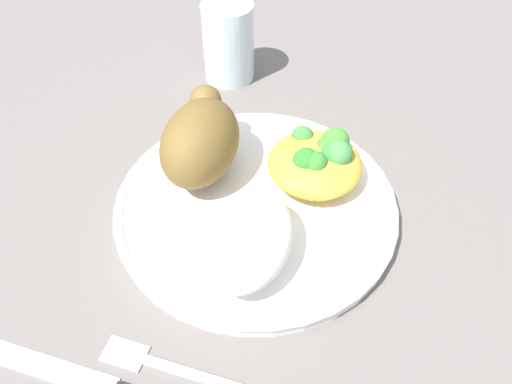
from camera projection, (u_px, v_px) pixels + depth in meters
ground_plane at (256, 211)px, 0.49m from camera, size 2.00×2.00×0.00m
plate at (256, 205)px, 0.49m from camera, size 0.27×0.27×0.02m
roasted_chicken at (201, 140)px, 0.48m from camera, size 0.11×0.07×0.08m
rice_pile at (249, 240)px, 0.42m from camera, size 0.11×0.07×0.04m
mac_cheese_with_broccoli at (317, 160)px, 0.49m from camera, size 0.10×0.09×0.04m
fork at (177, 369)px, 0.38m from camera, size 0.02×0.14×0.01m
water_glass at (228, 42)px, 0.62m from camera, size 0.06×0.06×0.10m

